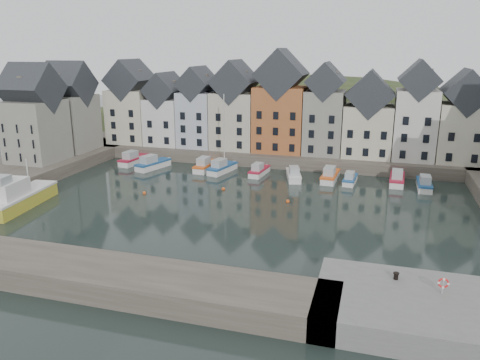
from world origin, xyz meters
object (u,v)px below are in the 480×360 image
at_px(mooring_bollard, 396,276).
at_px(boat_d, 222,167).
at_px(life_ring_post, 443,283).
at_px(large_vessel, 18,197).
at_px(boat_a, 133,159).

bearing_deg(mooring_bollard, boat_d, 127.06).
bearing_deg(life_ring_post, boat_d, 129.18).
height_order(large_vessel, mooring_bollard, large_vessel).
distance_m(boat_d, large_vessel, 30.94).
xyz_separation_m(boat_a, mooring_bollard, (43.18, -36.05, 1.52)).
distance_m(mooring_bollard, life_ring_post, 3.60).
xyz_separation_m(large_vessel, life_ring_post, (48.56, -11.87, 1.40)).
bearing_deg(boat_d, boat_a, -171.81).
xyz_separation_m(boat_d, life_ring_post, (29.57, -36.28, 2.02)).
bearing_deg(boat_a, large_vessel, -89.20).
xyz_separation_m(boat_a, large_vessel, (-2.12, -25.62, 0.67)).
bearing_deg(large_vessel, boat_d, 45.06).
distance_m(boat_a, life_ring_post, 59.72).
xyz_separation_m(boat_a, life_ring_post, (46.43, -37.49, 2.07)).
height_order(large_vessel, life_ring_post, large_vessel).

